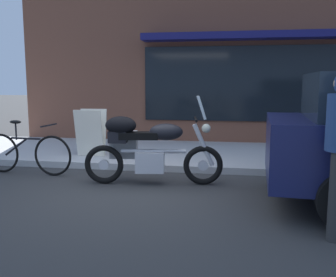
% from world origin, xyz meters
% --- Properties ---
extents(ground_plane, '(80.00, 80.00, 0.00)m').
position_xyz_m(ground_plane, '(0.00, 0.00, 0.00)').
color(ground_plane, '#353535').
extents(touring_motorcycle, '(2.16, 0.64, 1.38)m').
position_xyz_m(touring_motorcycle, '(0.07, 0.31, 0.60)').
color(touring_motorcycle, black).
rests_on(touring_motorcycle, ground_plane).
extents(parked_bicycle, '(1.71, 0.48, 0.94)m').
position_xyz_m(parked_bicycle, '(-2.10, 0.59, 0.38)').
color(parked_bicycle, black).
rests_on(parked_bicycle, ground_plane).
extents(sandwich_board_sign, '(0.55, 0.41, 0.93)m').
position_xyz_m(sandwich_board_sign, '(-1.37, 1.79, 0.59)').
color(sandwich_board_sign, silver).
rests_on(sandwich_board_sign, sidewalk_curb).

